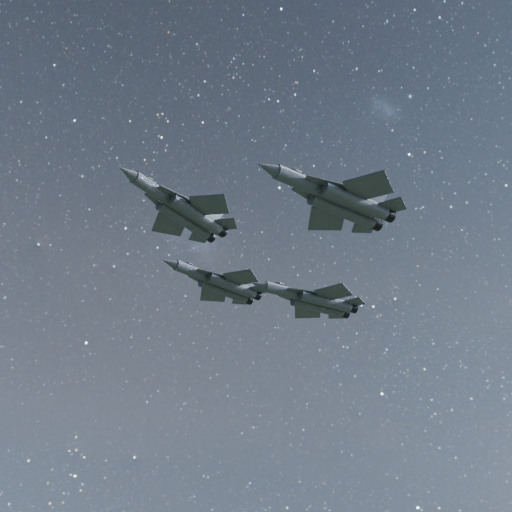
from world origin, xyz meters
TOP-DOWN VIEW (x-y plane):
  - jet_lead at (-10.86, -0.32)m, footprint 17.32×11.73m
  - jet_left at (3.29, 12.85)m, footprint 17.53×12.38m
  - jet_right at (0.79, -14.94)m, footprint 18.66×13.19m
  - jet_slot at (12.66, 3.08)m, footprint 17.41×12.11m

SIDE VIEW (x-z plane):
  - jet_slot at x=12.66m, z-range 140.95..145.33m
  - jet_right at x=0.79m, z-range 142.43..147.15m
  - jet_lead at x=-10.86m, z-range 144.62..148.97m
  - jet_left at x=3.29m, z-range 144.85..149.29m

